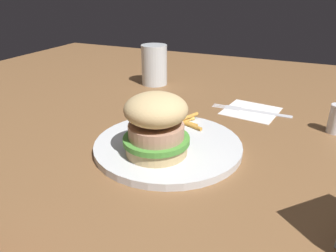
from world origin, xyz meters
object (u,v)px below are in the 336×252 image
Objects in this scene: sandwich at (156,124)px; fork at (250,110)px; drink_glass at (154,67)px; plate at (168,145)px; napkin at (251,111)px; fries_pile at (175,122)px.

fork is at bearing 160.37° from sandwich.
sandwich is 0.98× the size of drink_glass.
plate is at bearing 29.53° from drink_glass.
napkin is 0.00m from fork.
sandwich is at bearing 7.90° from fries_pile.
napkin is at bearing 144.22° from fries_pile.
fries_pile is 0.59× the size of fork.
fork is (-0.16, 0.11, -0.01)m from fries_pile.
sandwich is (0.04, -0.00, 0.06)m from plate.
sandwich reaches higher than plate.
fries_pile is at bearing 33.35° from drink_glass.
drink_glass is at bearing -150.47° from plate.
fries_pile reaches higher than fork.
drink_glass is (-0.10, -0.29, 0.05)m from napkin.
plate is 0.08m from fries_pile.
drink_glass reaches higher than fries_pile.
plate is at bearing -22.54° from napkin.
plate is 2.33× the size of drink_glass.
napkin is (-0.23, 0.10, -0.01)m from plate.
fork is (-0.27, 0.10, -0.06)m from sandwich.
drink_glass is (-0.10, -0.28, 0.04)m from fork.
fork is at bearing 157.80° from plate.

